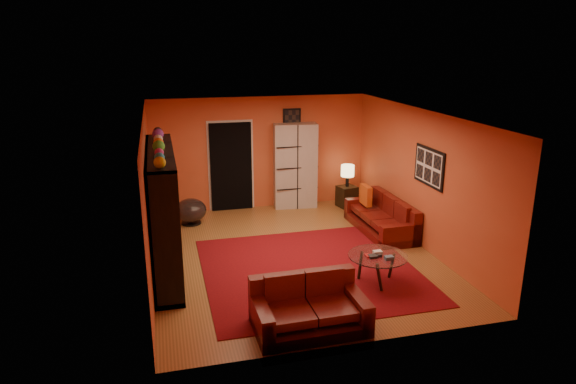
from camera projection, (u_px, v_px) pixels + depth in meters
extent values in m
plane|color=brown|center=(293.00, 255.00, 9.49)|extent=(6.00, 6.00, 0.00)
plane|color=white|center=(294.00, 114.00, 8.75)|extent=(6.00, 6.00, 0.00)
plane|color=#C84F2B|center=(260.00, 153.00, 11.91)|extent=(6.00, 0.00, 6.00)
plane|color=#C84F2B|center=(356.00, 252.00, 6.33)|extent=(6.00, 0.00, 6.00)
plane|color=#C84F2B|center=(149.00, 198.00, 8.53)|extent=(0.00, 6.00, 6.00)
plane|color=#C84F2B|center=(421.00, 178.00, 9.71)|extent=(0.00, 6.00, 6.00)
cube|color=#5B0A11|center=(309.00, 270.00, 8.86)|extent=(3.60, 3.60, 0.01)
cube|color=black|center=(231.00, 167.00, 11.78)|extent=(0.95, 0.10, 2.04)
cube|color=black|center=(429.00, 167.00, 9.34)|extent=(0.03, 1.00, 0.70)
cube|color=black|center=(292.00, 120.00, 11.85)|extent=(0.42, 0.03, 0.52)
cube|color=black|center=(163.00, 211.00, 8.65)|extent=(0.45, 3.00, 2.10)
imported|color=black|center=(167.00, 212.00, 8.74)|extent=(0.99, 0.13, 0.57)
cube|color=#4E0C0A|center=(380.00, 224.00, 10.61)|extent=(0.84, 1.99, 0.32)
cube|color=#4E0C0A|center=(394.00, 211.00, 10.62)|extent=(0.21, 1.98, 0.85)
cube|color=#4E0C0A|center=(400.00, 232.00, 9.74)|extent=(0.81, 0.19, 0.62)
cube|color=#4E0C0A|center=(363.00, 204.00, 11.40)|extent=(0.81, 0.19, 0.62)
cube|color=#4E0C0A|center=(391.00, 219.00, 10.02)|extent=(0.60, 0.53, 0.12)
cube|color=#4E0C0A|center=(379.00, 210.00, 10.52)|extent=(0.60, 0.53, 0.12)
cube|color=#4E0C0A|center=(368.00, 202.00, 11.01)|extent=(0.60, 0.53, 0.12)
cube|color=#4E0C0A|center=(310.00, 318.00, 7.02)|extent=(1.54, 0.94, 0.32)
cube|color=#4E0C0A|center=(302.00, 289.00, 7.28)|extent=(1.53, 0.20, 0.85)
cube|color=#4E0C0A|center=(356.00, 302.00, 7.14)|extent=(0.19, 0.92, 0.62)
cube|color=#4E0C0A|center=(261.00, 315.00, 6.81)|extent=(0.19, 0.92, 0.62)
cube|color=#4E0C0A|center=(331.00, 297.00, 6.97)|extent=(0.57, 0.71, 0.12)
cube|color=#4E0C0A|center=(290.00, 302.00, 6.82)|extent=(0.57, 0.71, 0.12)
cube|color=#D25317|center=(366.00, 195.00, 10.98)|extent=(0.12, 0.42, 0.42)
cylinder|color=silver|center=(378.00, 256.00, 8.26)|extent=(0.96, 0.96, 0.02)
cylinder|color=black|center=(392.00, 266.00, 8.46)|extent=(0.05, 0.05, 0.46)
cylinder|color=black|center=(360.00, 265.00, 8.49)|extent=(0.05, 0.05, 0.46)
cylinder|color=black|center=(379.00, 277.00, 8.05)|extent=(0.05, 0.05, 0.46)
cube|color=#B7B1A9|center=(295.00, 166.00, 11.99)|extent=(1.03, 0.54, 1.99)
cylinder|color=black|center=(191.00, 223.00, 11.10)|extent=(0.44, 0.44, 0.03)
cylinder|color=black|center=(191.00, 219.00, 11.08)|extent=(0.06, 0.06, 0.15)
ellipsoid|color=#383132|center=(191.00, 210.00, 11.02)|extent=(0.68, 0.68, 0.51)
cube|color=black|center=(347.00, 196.00, 12.19)|extent=(0.48, 0.48, 0.50)
cylinder|color=black|center=(347.00, 181.00, 12.08)|extent=(0.08, 0.08, 0.25)
cylinder|color=#F1D184|center=(348.00, 171.00, 12.01)|extent=(0.31, 0.31, 0.27)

